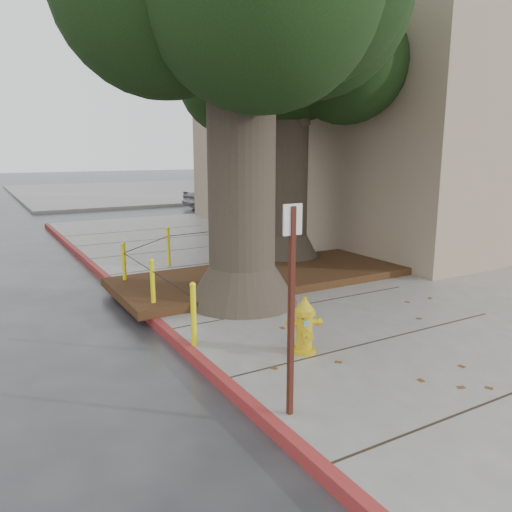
{
  "coord_description": "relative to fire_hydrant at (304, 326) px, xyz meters",
  "views": [
    {
      "loc": [
        -4.52,
        -5.12,
        2.9
      ],
      "look_at": [
        -0.26,
        2.26,
        1.1
      ],
      "focal_mm": 35.0,
      "sensor_mm": 36.0,
      "label": 1
    }
  ],
  "objects": [
    {
      "name": "building_side_grey",
      "position": [
        22.68,
        31.81,
        5.46
      ],
      "size": [
        12.0,
        14.0,
        12.0
      ],
      "primitive_type": "cube",
      "color": "slate",
      "rests_on": "ground"
    },
    {
      "name": "building_corner",
      "position": [
        10.68,
        8.31,
        4.46
      ],
      "size": [
        12.0,
        13.0,
        10.0
      ],
      "primitive_type": "cube",
      "color": "gray",
      "rests_on": "ground"
    },
    {
      "name": "car_red",
      "position": [
        8.94,
        18.85,
        0.02
      ],
      "size": [
        3.41,
        1.23,
        1.12
      ],
      "primitive_type": "imported",
      "rotation": [
        0.0,
        0.0,
        1.56
      ],
      "color": "maroon",
      "rests_on": "ground"
    },
    {
      "name": "sidewalk_far",
      "position": [
        6.68,
        29.81,
        -0.47
      ],
      "size": [
        16.0,
        20.0,
        0.15
      ],
      "primitive_type": "cube",
      "color": "slate",
      "rests_on": "ground"
    },
    {
      "name": "tree_near",
      "position": [
        0.71,
        2.62,
        4.85
      ],
      "size": [
        4.5,
        3.8,
        7.68
      ],
      "color": "#4C3F33",
      "rests_on": "sidewalk_main"
    },
    {
      "name": "tree_far",
      "position": [
        3.32,
        5.13,
        4.48
      ],
      "size": [
        4.5,
        3.8,
        7.17
      ],
      "color": "#4C3F33",
      "rests_on": "sidewalk_main"
    },
    {
      "name": "planter_bed",
      "position": [
        1.58,
        3.71,
        -0.31
      ],
      "size": [
        6.4,
        2.6,
        0.16
      ],
      "primitive_type": "cube",
      "color": "black",
      "rests_on": "sidewalk_main"
    },
    {
      "name": "building_side_white",
      "position": [
        16.68,
        25.81,
        3.96
      ],
      "size": [
        10.0,
        10.0,
        9.0
      ],
      "primitive_type": "cube",
      "color": "silver",
      "rests_on": "ground"
    },
    {
      "name": "signpost",
      "position": [
        -1.09,
        -1.28,
        0.88
      ],
      "size": [
        0.22,
        0.06,
        2.25
      ],
      "rotation": [
        0.0,
        0.0,
        0.03
      ],
      "color": "#471911",
      "rests_on": "sidewalk_main"
    },
    {
      "name": "sidewalk_main",
      "position": [
        6.68,
        2.31,
        -0.47
      ],
      "size": [
        16.0,
        26.0,
        0.15
      ],
      "primitive_type": "cube",
      "color": "slate",
      "rests_on": "ground"
    },
    {
      "name": "ground",
      "position": [
        0.68,
        -0.19,
        -0.54
      ],
      "size": [
        140.0,
        140.0,
        0.0
      ],
      "primitive_type": "plane",
      "color": "#28282B",
      "rests_on": "ground"
    },
    {
      "name": "car_silver",
      "position": [
        7.42,
        18.02,
        0.09
      ],
      "size": [
        3.82,
        1.72,
        1.27
      ],
      "primitive_type": "imported",
      "rotation": [
        0.0,
        0.0,
        1.63
      ],
      "color": "#A7A8AD",
      "rests_on": "ground"
    },
    {
      "name": "curb_red",
      "position": [
        -1.32,
        2.31,
        -0.47
      ],
      "size": [
        0.14,
        26.0,
        0.16
      ],
      "primitive_type": "cube",
      "color": "maroon",
      "rests_on": "ground"
    },
    {
      "name": "fire_hydrant",
      "position": [
        0.0,
        0.0,
        0.0
      ],
      "size": [
        0.43,
        0.43,
        0.81
      ],
      "rotation": [
        0.0,
        0.0,
        -0.36
      ],
      "color": "gold",
      "rests_on": "sidewalk_main"
    },
    {
      "name": "bollard_ring",
      "position": [
        -0.18,
        4.18,
        0.12
      ],
      "size": [
        3.79,
        5.39,
        0.95
      ],
      "color": "#FBF10D",
      "rests_on": "sidewalk_main"
    }
  ]
}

